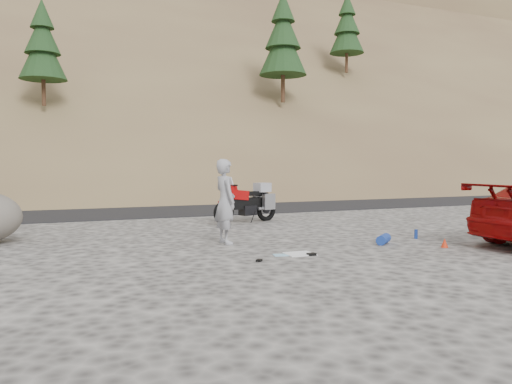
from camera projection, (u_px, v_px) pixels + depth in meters
The scene contains 12 objects.
ground at pixel (252, 243), 10.52m from camera, with size 140.00×140.00×0.00m, color #3B3937.
road at pixel (161, 208), 18.80m from camera, with size 120.00×7.00×0.05m, color black.
hillside at pixel (88, 65), 47.50m from camera, with size 120.00×73.00×46.72m.
motorcycle at pixel (249, 202), 14.20m from camera, with size 2.18×1.04×1.34m.
man at pixel (225, 243), 10.48m from camera, with size 0.65×0.42×1.77m, color #95959A.
gear_white_cloth at pixel (300, 254), 9.20m from camera, with size 0.51×0.46×0.02m, color white.
gear_blue_mat at pixel (384, 239), 10.38m from camera, with size 0.20×0.20×0.50m, color navy.
gear_bottle at pixel (416, 234), 11.12m from camera, with size 0.07×0.07×0.21m, color navy.
gear_funnel at pixel (445, 243), 9.94m from camera, with size 0.14×0.14×0.19m, color red.
gear_glove_a at pixel (311, 254), 9.08m from camera, with size 0.15×0.11×0.04m, color black.
gear_glove_b at pixel (259, 260), 8.52m from camera, with size 0.11×0.08×0.04m, color black.
gear_blue_cloth at pixel (282, 255), 9.09m from camera, with size 0.30×0.22×0.01m, color #88B8D2.
Camera 1 is at (-3.96, -9.66, 1.66)m, focal length 35.00 mm.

